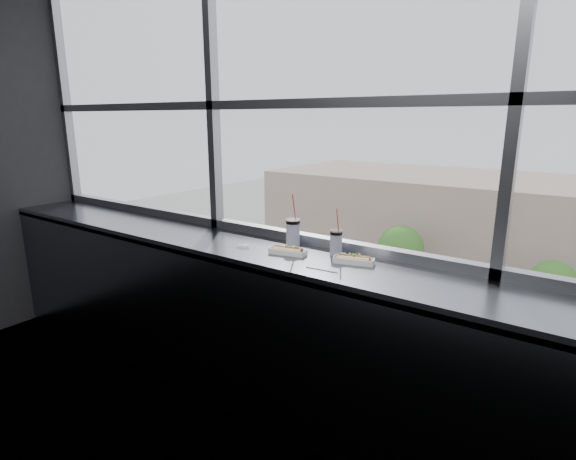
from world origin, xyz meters
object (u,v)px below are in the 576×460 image
Objects in this scene: loose_straw at (322,270)px; car_far_a at (404,303)px; car_near_b at (354,359)px; tree_left at (400,249)px; pedestrian_a at (461,294)px; soda_cup_left at (293,231)px; soda_cup_right at (336,241)px; tree_center at (553,284)px; car_near_a at (230,319)px; hotdog_tray_right at (354,259)px; hotdog_tray_left at (288,251)px; car_near_c at (571,433)px; pedestrian_b at (568,315)px; wrapper at (243,245)px.

car_far_a is (-8.29, 24.42, -10.88)m from loose_straw.
tree_left is at bearing 18.94° from car_near_b.
loose_straw reaches higher than pedestrian_a.
soda_cup_left is 0.31m from soda_cup_right.
soda_cup_left is 0.05× the size of car_far_a.
car_far_a is 4.82m from pedestrian_a.
tree_left is 1.19× the size of tree_center.
tree_left is at bearing -33.07° from car_near_a.
tree_center is (15.65, 12.00, 1.97)m from car_near_a.
car_near_a is at bearing 132.80° from car_far_a.
soda_cup_right is at bearing 135.85° from hotdog_tray_right.
hotdog_tray_left is 30.90m from pedestrian_a.
car_near_b is 0.94× the size of car_far_a.
hotdog_tray_left is 0.04× the size of car_near_a.
hotdog_tray_left reaches higher than car_near_a.
tree_left is at bearing 23.03° from car_far_a.
pedestrian_a is at bearing 95.94° from loose_straw.
loose_straw is 25.51m from car_near_a.
soda_cup_left is at bearing -70.73° from tree_left.
hotdog_tray_left is 0.04× the size of car_near_b.
hotdog_tray_right reaches higher than car_near_c.
hotdog_tray_left is at bearing 174.08° from hotdog_tray_right.
tree_center is at bearing 15.69° from car_near_c.
pedestrian_b is (0.56, 29.03, -11.09)m from loose_straw.
hotdog_tray_left reaches higher than loose_straw.
hotdog_tray_left is 0.05× the size of tree_center.
loose_straw reaches higher than car_near_b.
soda_cup_right is 0.15× the size of pedestrian_b.
wrapper is at bearing -160.95° from soda_cup_right.
soda_cup_left reaches higher than hotdog_tray_right.
soda_cup_left reaches higher than car_near_b.
loose_straw is at bearing -34.63° from hotdog_tray_left.
tree_left reaches higher than tree_center.
hotdog_tray_left is 0.42m from hotdog_tray_right.
loose_straw is at bearing -70.20° from tree_left.
hotdog_tray_right is 0.20m from soda_cup_right.
hotdog_tray_left is at bearing -142.88° from car_near_a.
car_far_a is at bearing 103.36° from loose_straw.
soda_cup_left is 0.05× the size of car_near_b.
car_near_c is at bearing -85.58° from pedestrian_b.
car_far_a is at bearing -32.29° from pedestrian_a.
soda_cup_left is 30.78m from pedestrian_a.
soda_cup_right reaches higher than wrapper.
soda_cup_right reaches higher than car_near_c.
hotdog_tray_left is at bearing -65.93° from soda_cup_left.
hotdog_tray_left reaches higher than tree_left.
car_near_b is at bearing -123.50° from pedestrian_b.
hotdog_tray_left is 0.30m from soda_cup_right.
loose_straw is at bearing -147.21° from car_near_b.
loose_straw reaches higher than car_near_a.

